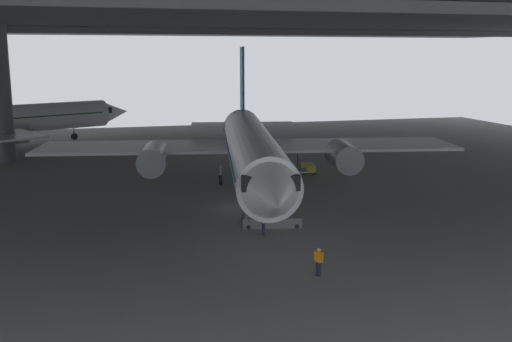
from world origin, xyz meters
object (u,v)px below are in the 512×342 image
crew_worker_by_stairs (263,221)px  baggage_tug (308,168)px  crew_worker_near_nose (319,260)px  airplane_distant (0,120)px  airplane_main (251,149)px  boarding_stairs (273,215)px

crew_worker_by_stairs → baggage_tug: (9.79, 18.82, -0.43)m
crew_worker_near_nose → airplane_distant: 57.47m
airplane_main → boarding_stairs: airplane_main is taller
crew_worker_near_nose → crew_worker_by_stairs: 7.78m
airplane_main → boarding_stairs: size_ratio=8.22×
crew_worker_near_nose → baggage_tug: 28.00m
boarding_stairs → crew_worker_near_nose: boarding_stairs is taller
crew_worker_by_stairs → baggage_tug: size_ratio=0.71×
crew_worker_by_stairs → airplane_distant: 50.09m
airplane_distant → baggage_tug: size_ratio=14.21×
boarding_stairs → crew_worker_near_nose: bearing=-91.7°
airplane_distant → airplane_main: bearing=-52.3°
baggage_tug → crew_worker_by_stairs: bearing=-117.5°
airplane_main → crew_worker_by_stairs: (-2.49, -12.90, -2.66)m
airplane_distant → baggage_tug: airplane_distant is taller
airplane_main → crew_worker_by_stairs: bearing=-100.9°
baggage_tug → airplane_main: bearing=-141.0°
baggage_tug → airplane_distant: bearing=140.9°
crew_worker_near_nose → airplane_distant: (-23.09, 52.56, 2.51)m
crew_worker_near_nose → boarding_stairs: bearing=88.3°
boarding_stairs → crew_worker_by_stairs: size_ratio=2.89×
crew_worker_by_stairs → airplane_distant: (-22.19, 44.84, 2.44)m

